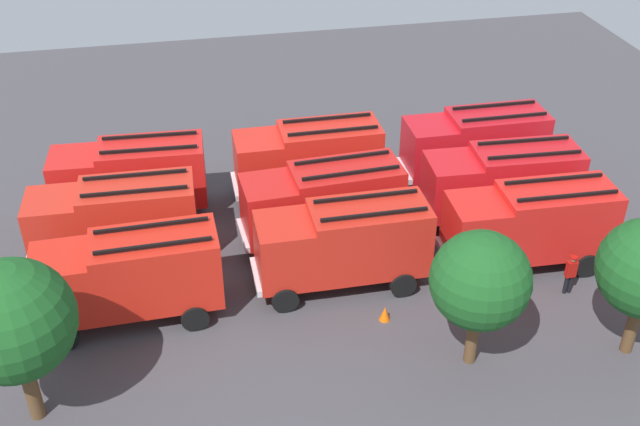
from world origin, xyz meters
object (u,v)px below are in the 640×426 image
fire_truck_5 (115,219)px  tree_1 (480,281)px  firefighter_0 (361,149)px  traffic_cone_1 (385,313)px  fire_truck_3 (502,181)px  fire_truck_4 (323,201)px  fire_truck_2 (130,176)px  fire_truck_8 (130,274)px  tree_2 (12,321)px  firefighter_1 (571,272)px  fire_truck_1 (309,157)px  fire_truck_0 (475,143)px  fire_truck_7 (344,242)px  traffic_cone_0 (446,147)px  fire_truck_6 (531,223)px

fire_truck_5 → tree_1: bearing=146.2°
firefighter_0 → traffic_cone_1: (2.10, 12.31, -0.66)m
fire_truck_3 → fire_truck_4: 8.42m
fire_truck_2 → tree_1: (-12.08, 12.67, 1.57)m
fire_truck_2 → firefighter_0: bearing=-165.0°
fire_truck_8 → tree_1: tree_1 is taller
tree_2 → tree_1: bearing=178.3°
firefighter_1 → tree_2: (20.86, 2.53, 3.18)m
fire_truck_4 → fire_truck_5: (9.00, -0.41, 0.00)m
fire_truck_1 → firefighter_0: size_ratio=4.17×
fire_truck_5 → tree_2: bearing=74.3°
fire_truck_0 → fire_truck_7: 11.04m
fire_truck_3 → tree_1: size_ratio=1.32×
tree_2 → traffic_cone_1: (-12.98, -2.40, -3.90)m
fire_truck_7 → traffic_cone_0: 13.27m
firefighter_0 → traffic_cone_0: 5.04m
fire_truck_7 → fire_truck_2: bearing=-40.4°
fire_truck_3 → fire_truck_8: same height
fire_truck_1 → fire_truck_6: (-8.10, 7.57, 0.00)m
fire_truck_8 → traffic_cone_1: 10.05m
fire_truck_6 → traffic_cone_0: 10.66m
firefighter_1 → traffic_cone_0: bearing=-177.3°
fire_truck_6 → firefighter_1: size_ratio=3.97×
fire_truck_5 → fire_truck_8: 4.17m
firefighter_1 → fire_truck_4: bearing=-122.8°
fire_truck_5 → traffic_cone_0: (-17.35, -6.58, -1.87)m
firefighter_1 → traffic_cone_1: size_ratio=2.91×
fire_truck_4 → firefighter_1: bearing=144.9°
traffic_cone_0 → tree_2: bearing=37.2°
fire_truck_7 → firefighter_0: 10.34m
firefighter_1 → traffic_cone_0: size_ratio=3.23×
firefighter_1 → fire_truck_3: bearing=-173.6°
firefighter_1 → tree_2: tree_2 is taller
fire_truck_2 → traffic_cone_1: 13.87m
fire_truck_2 → fire_truck_7: (-8.50, 7.28, 0.00)m
firefighter_1 → traffic_cone_1: 7.91m
fire_truck_7 → tree_2: 13.02m
fire_truck_6 → fire_truck_5: bearing=-10.8°
fire_truck_3 → fire_truck_6: 3.52m
fire_truck_6 → fire_truck_7: size_ratio=1.01×
fire_truck_7 → fire_truck_6: bearing=178.6°
fire_truck_1 → tree_1: bearing=105.7°
fire_truck_2 → fire_truck_6: bearing=158.7°
fire_truck_3 → traffic_cone_1: bearing=42.4°
firefighter_0 → tree_1: size_ratio=0.31×
fire_truck_6 → tree_1: bearing=51.1°
fire_truck_3 → fire_truck_7: size_ratio=1.02×
fire_truck_6 → traffic_cone_0: (-0.12, -10.49, -1.87)m
fire_truck_3 → firefighter_0: size_ratio=4.24×
fire_truck_7 → traffic_cone_0: fire_truck_7 is taller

